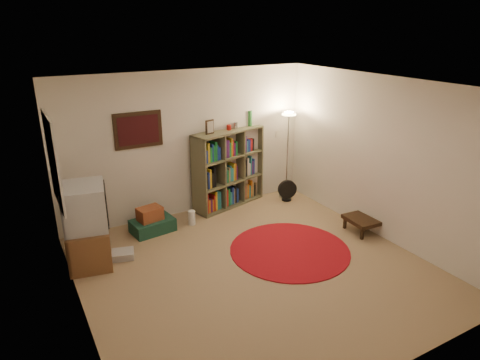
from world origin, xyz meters
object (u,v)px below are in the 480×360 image
object	(u,v)px
tv_stand	(87,226)
floor_lamp	(288,127)
floor_fan	(287,190)
bookshelf	(227,170)
suitcase	(153,225)
side_table	(364,220)

from	to	relation	value
tv_stand	floor_lamp	bearing A→B (deg)	20.50
floor_lamp	floor_fan	xyz separation A→B (m)	(-0.09, -0.17, -1.20)
bookshelf	suitcase	world-z (taller)	bookshelf
floor_lamp	suitcase	xyz separation A→B (m)	(-2.75, -0.16, -1.29)
floor_lamp	side_table	bearing A→B (deg)	-82.04
floor_lamp	side_table	world-z (taller)	floor_lamp
tv_stand	suitcase	distance (m)	1.25
suitcase	side_table	xyz separation A→B (m)	(3.01, -1.67, 0.10)
side_table	bookshelf	bearing A→B (deg)	124.77
bookshelf	tv_stand	world-z (taller)	bookshelf
bookshelf	suitcase	bearing A→B (deg)	178.40
bookshelf	suitcase	xyz separation A→B (m)	(-1.58, -0.38, -0.58)
suitcase	floor_lamp	bearing A→B (deg)	-3.91
floor_fan	tv_stand	distance (m)	3.77
bookshelf	floor_lamp	world-z (taller)	bookshelf
bookshelf	floor_fan	size ratio (longest dim) A/B	4.17
suitcase	side_table	bearing A→B (deg)	-36.35
floor_lamp	side_table	xyz separation A→B (m)	(0.26, -1.84, -1.20)
bookshelf	floor_fan	xyz separation A→B (m)	(1.08, -0.39, -0.48)
suitcase	tv_stand	bearing A→B (deg)	-162.90
floor_lamp	tv_stand	world-z (taller)	floor_lamp
tv_stand	side_table	distance (m)	4.26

